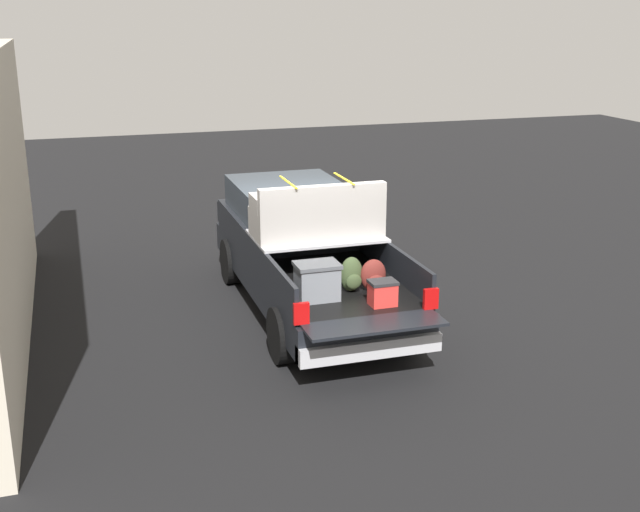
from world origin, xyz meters
name	(u,v)px	position (x,y,z in m)	size (l,w,h in m)	color
ground_plane	(309,311)	(0.00, 0.00, 0.00)	(40.00, 40.00, 0.00)	black
pickup_truck	(302,248)	(0.36, 0.00, 0.95)	(6.05, 2.06, 2.23)	black
building_facade	(1,201)	(0.27, 4.42, 2.06)	(8.55, 0.36, 4.13)	beige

